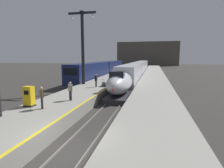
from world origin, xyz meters
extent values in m
plane|color=#33302D|center=(0.00, 0.00, 0.00)|extent=(260.00, 260.00, 0.00)
cube|color=gray|center=(-4.05, 24.75, 0.53)|extent=(4.80, 110.00, 1.05)
cube|color=gray|center=(4.05, 24.75, 0.53)|extent=(4.80, 110.00, 1.05)
cube|color=yellow|center=(-1.77, 24.75, 1.05)|extent=(0.20, 107.80, 0.01)
cube|color=slate|center=(-0.75, 27.50, 0.06)|extent=(0.08, 110.00, 0.12)
cube|color=slate|center=(0.75, 27.50, 0.06)|extent=(0.08, 110.00, 0.12)
cube|color=slate|center=(-8.85, 27.50, 0.06)|extent=(0.08, 110.00, 0.12)
cube|color=slate|center=(-7.35, 27.50, 0.06)|extent=(0.08, 110.00, 0.12)
ellipsoid|color=silver|center=(0.00, 13.48, 1.83)|extent=(2.78, 8.17, 2.56)
cube|color=#28282D|center=(0.00, 13.07, 0.28)|extent=(2.46, 6.95, 0.55)
cube|color=black|center=(0.00, 11.64, 2.90)|extent=(1.59, 1.00, 0.90)
sphere|color=#F24C4C|center=(0.00, 9.48, 1.68)|extent=(0.28, 0.28, 0.28)
cube|color=silver|center=(0.00, 22.93, 2.08)|extent=(2.90, 14.00, 3.05)
cube|color=black|center=(-1.42, 22.93, 2.62)|extent=(0.04, 11.90, 0.80)
cube|color=black|center=(1.42, 22.93, 2.62)|extent=(0.04, 11.90, 0.80)
cube|color=silver|center=(0.00, 22.93, 0.80)|extent=(2.92, 13.30, 0.24)
cube|color=black|center=(0.00, 18.45, 0.28)|extent=(2.03, 2.20, 0.56)
cube|color=black|center=(0.00, 27.41, 0.28)|extent=(2.03, 2.20, 0.56)
cube|color=silver|center=(0.00, 39.53, 2.08)|extent=(2.90, 18.00, 3.05)
cube|color=black|center=(-1.42, 39.53, 2.62)|extent=(0.04, 15.84, 0.80)
cube|color=black|center=(1.42, 39.53, 2.62)|extent=(0.04, 15.84, 0.80)
cube|color=black|center=(0.00, 33.41, 0.28)|extent=(2.03, 2.20, 0.56)
cube|color=black|center=(0.00, 45.65, 0.28)|extent=(2.03, 2.20, 0.56)
cube|color=silver|center=(0.00, 58.13, 2.08)|extent=(2.90, 18.00, 3.05)
cube|color=black|center=(-1.42, 58.13, 2.62)|extent=(0.04, 15.84, 0.80)
cube|color=black|center=(1.42, 58.13, 2.62)|extent=(0.04, 15.84, 0.80)
cube|color=black|center=(0.00, 52.01, 0.28)|extent=(2.03, 2.20, 0.56)
cube|color=black|center=(0.00, 64.25, 0.28)|extent=(2.03, 2.20, 0.56)
cube|color=#141E4C|center=(-8.10, 25.73, 2.15)|extent=(2.85, 18.00, 3.30)
cube|color=black|center=(-8.10, 16.77, 2.75)|extent=(2.28, 0.08, 1.10)
cube|color=black|center=(-9.49, 25.73, 2.65)|extent=(0.04, 15.30, 0.90)
cube|color=black|center=(-6.71, 25.73, 2.65)|extent=(0.04, 15.30, 0.90)
cube|color=black|center=(-8.10, 19.97, 0.26)|extent=(2.00, 2.00, 0.52)
cube|color=black|center=(-8.10, 31.49, 0.26)|extent=(2.00, 2.00, 0.52)
cube|color=#141E4C|center=(-8.10, 44.33, 2.15)|extent=(2.85, 18.00, 3.30)
cylinder|color=black|center=(-5.90, 16.39, 6.11)|extent=(0.44, 0.44, 10.13)
cylinder|color=black|center=(-5.90, 16.39, 11.03)|extent=(0.68, 0.68, 0.30)
cube|color=black|center=(-5.90, 16.39, 10.93)|extent=(4.00, 0.24, 0.28)
cylinder|color=black|center=(-7.40, 16.39, 10.58)|extent=(0.03, 0.03, 0.60)
sphere|color=#EFEACC|center=(-7.40, 16.39, 10.23)|extent=(0.36, 0.36, 0.36)
cylinder|color=black|center=(-4.40, 16.39, 10.58)|extent=(0.03, 0.03, 0.60)
sphere|color=#EFEACC|center=(-4.40, 16.39, 10.23)|extent=(0.36, 0.36, 0.36)
cylinder|color=#23232D|center=(-3.33, 14.21, 1.48)|extent=(0.13, 0.13, 0.85)
cylinder|color=#23232D|center=(-3.31, 14.38, 1.48)|extent=(0.13, 0.13, 0.85)
cube|color=black|center=(-3.32, 14.30, 2.21)|extent=(0.26, 0.40, 0.62)
cylinder|color=black|center=(-3.35, 14.06, 2.16)|extent=(0.09, 0.09, 0.58)
cylinder|color=black|center=(-3.30, 14.54, 2.16)|extent=(0.09, 0.09, 0.58)
sphere|color=tan|center=(-3.32, 14.30, 2.63)|extent=(0.22, 0.22, 0.22)
cylinder|color=#23232D|center=(-3.36, 6.76, 1.48)|extent=(0.13, 0.13, 0.85)
cylinder|color=#23232D|center=(-3.20, 6.69, 1.48)|extent=(0.13, 0.13, 0.85)
cube|color=gray|center=(-3.28, 6.72, 2.21)|extent=(0.44, 0.36, 0.62)
cylinder|color=gray|center=(-3.50, 6.82, 2.16)|extent=(0.09, 0.09, 0.58)
cylinder|color=gray|center=(-3.06, 6.62, 2.16)|extent=(0.09, 0.09, 0.58)
sphere|color=tan|center=(-3.28, 6.72, 2.63)|extent=(0.22, 0.22, 0.22)
cylinder|color=#23232D|center=(-4.09, 3.67, 1.48)|extent=(0.13, 0.13, 0.85)
cylinder|color=#23232D|center=(-4.21, 3.79, 1.48)|extent=(0.13, 0.13, 0.85)
cube|color=brown|center=(-4.15, 3.73, 2.21)|extent=(0.43, 0.42, 0.62)
cylinder|color=brown|center=(-3.98, 3.56, 2.16)|extent=(0.09, 0.09, 0.58)
cylinder|color=brown|center=(-4.32, 3.90, 2.16)|extent=(0.09, 0.09, 0.58)
sphere|color=tan|center=(-4.15, 3.73, 2.63)|extent=(0.22, 0.22, 0.22)
cube|color=#4C4C51|center=(-2.41, 14.67, 1.35)|extent=(0.40, 0.22, 0.60)
cylinder|color=#262628|center=(-2.51, 14.67, 1.83)|extent=(0.02, 0.02, 0.36)
cylinder|color=#262628|center=(-2.31, 14.67, 1.83)|extent=(0.02, 0.02, 0.36)
cube|color=#262628|center=(-2.41, 14.67, 2.02)|extent=(0.22, 0.03, 0.02)
cube|color=yellow|center=(-5.55, 4.13, 1.85)|extent=(0.70, 0.56, 1.60)
cube|color=black|center=(-5.55, 3.84, 2.20)|extent=(0.40, 0.02, 0.32)
cube|color=black|center=(-5.55, 4.13, 1.11)|extent=(0.76, 0.62, 0.12)
cube|color=#4C4742|center=(0.00, 102.00, 7.00)|extent=(36.00, 2.00, 14.00)
camera|label=1|loc=(3.95, -7.96, 4.90)|focal=28.97mm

